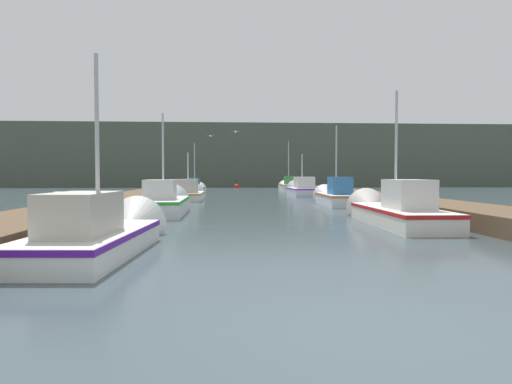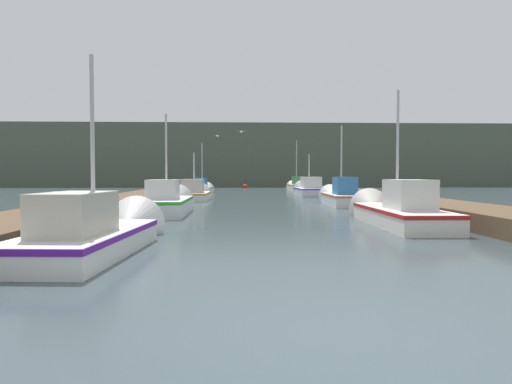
{
  "view_description": "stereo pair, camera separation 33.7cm",
  "coord_description": "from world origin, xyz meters",
  "px_view_note": "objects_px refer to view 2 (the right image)",
  "views": [
    {
      "loc": [
        -1.36,
        -3.96,
        1.51
      ],
      "look_at": [
        -0.56,
        9.28,
        1.0
      ],
      "focal_mm": 32.0,
      "sensor_mm": 36.0,
      "label": 1
    },
    {
      "loc": [
        -1.03,
        -3.98,
        1.51
      ],
      "look_at": [
        -0.56,
        9.28,
        1.0
      ],
      "focal_mm": 32.0,
      "sensor_mm": 36.0,
      "label": 2
    }
  ],
  "objects_px": {
    "mooring_piling_2": "(299,184)",
    "channel_buoy": "(245,186)",
    "fishing_boat_2": "(168,203)",
    "seagull_1": "(218,136)",
    "fishing_boat_4": "(195,194)",
    "mooring_piling_1": "(178,189)",
    "fishing_boat_3": "(340,196)",
    "fishing_boat_5": "(308,190)",
    "mooring_piling_0": "(59,216)",
    "fishing_boat_1": "(394,211)",
    "fishing_boat_7": "(296,186)",
    "fishing_boat_0": "(102,231)",
    "fishing_boat_6": "(203,189)",
    "seagull_lead": "(241,132)"
  },
  "relations": [
    {
      "from": "mooring_piling_2",
      "to": "channel_buoy",
      "type": "bearing_deg",
      "value": 142.42
    },
    {
      "from": "fishing_boat_2",
      "to": "seagull_1",
      "type": "relative_size",
      "value": 9.86
    },
    {
      "from": "fishing_boat_2",
      "to": "fishing_boat_4",
      "type": "height_order",
      "value": "fishing_boat_2"
    },
    {
      "from": "seagull_1",
      "to": "mooring_piling_1",
      "type": "bearing_deg",
      "value": -89.81
    },
    {
      "from": "fishing_boat_2",
      "to": "fishing_boat_3",
      "type": "height_order",
      "value": "fishing_boat_3"
    },
    {
      "from": "fishing_boat_5",
      "to": "seagull_1",
      "type": "height_order",
      "value": "seagull_1"
    },
    {
      "from": "mooring_piling_0",
      "to": "fishing_boat_3",
      "type": "bearing_deg",
      "value": 52.91
    },
    {
      "from": "fishing_boat_1",
      "to": "fishing_boat_5",
      "type": "xyz_separation_m",
      "value": [
        0.17,
        18.65,
        0.02
      ]
    },
    {
      "from": "fishing_boat_2",
      "to": "fishing_boat_7",
      "type": "xyz_separation_m",
      "value": [
        7.95,
        23.59,
        0.03
      ]
    },
    {
      "from": "fishing_boat_3",
      "to": "fishing_boat_0",
      "type": "bearing_deg",
      "value": -118.62
    },
    {
      "from": "fishing_boat_4",
      "to": "fishing_boat_6",
      "type": "height_order",
      "value": "fishing_boat_6"
    },
    {
      "from": "fishing_boat_7",
      "to": "channel_buoy",
      "type": "relative_size",
      "value": 4.58
    },
    {
      "from": "fishing_boat_6",
      "to": "mooring_piling_1",
      "type": "distance_m",
      "value": 8.54
    },
    {
      "from": "fishing_boat_0",
      "to": "fishing_boat_2",
      "type": "relative_size",
      "value": 0.99
    },
    {
      "from": "fishing_boat_4",
      "to": "seagull_1",
      "type": "bearing_deg",
      "value": 79.63
    },
    {
      "from": "fishing_boat_3",
      "to": "mooring_piling_2",
      "type": "bearing_deg",
      "value": 89.0
    },
    {
      "from": "mooring_piling_2",
      "to": "seagull_1",
      "type": "distance_m",
      "value": 16.54
    },
    {
      "from": "fishing_boat_6",
      "to": "fishing_boat_4",
      "type": "bearing_deg",
      "value": -84.13
    },
    {
      "from": "fishing_boat_3",
      "to": "seagull_lead",
      "type": "distance_m",
      "value": 7.17
    },
    {
      "from": "fishing_boat_4",
      "to": "seagull_1",
      "type": "xyz_separation_m",
      "value": [
        1.09,
        5.55,
        3.89
      ]
    },
    {
      "from": "fishing_boat_7",
      "to": "mooring_piling_1",
      "type": "relative_size",
      "value": 4.08
    },
    {
      "from": "channel_buoy",
      "to": "fishing_boat_6",
      "type": "bearing_deg",
      "value": -103.91
    },
    {
      "from": "mooring_piling_0",
      "to": "mooring_piling_1",
      "type": "relative_size",
      "value": 0.93
    },
    {
      "from": "fishing_boat_2",
      "to": "seagull_1",
      "type": "height_order",
      "value": "seagull_1"
    },
    {
      "from": "mooring_piling_0",
      "to": "fishing_boat_5",
      "type": "bearing_deg",
      "value": 67.48
    },
    {
      "from": "fishing_boat_6",
      "to": "mooring_piling_1",
      "type": "bearing_deg",
      "value": -91.59
    },
    {
      "from": "fishing_boat_2",
      "to": "seagull_lead",
      "type": "height_order",
      "value": "seagull_lead"
    },
    {
      "from": "fishing_boat_0",
      "to": "fishing_boat_7",
      "type": "bearing_deg",
      "value": 79.86
    },
    {
      "from": "fishing_boat_6",
      "to": "channel_buoy",
      "type": "height_order",
      "value": "fishing_boat_6"
    },
    {
      "from": "fishing_boat_6",
      "to": "seagull_lead",
      "type": "relative_size",
      "value": 9.02
    },
    {
      "from": "channel_buoy",
      "to": "fishing_boat_1",
      "type": "bearing_deg",
      "value": -83.71
    },
    {
      "from": "fishing_boat_0",
      "to": "fishing_boat_7",
      "type": "xyz_separation_m",
      "value": [
        7.93,
        32.2,
        0.07
      ]
    },
    {
      "from": "fishing_boat_3",
      "to": "fishing_boat_6",
      "type": "relative_size",
      "value": 1.12
    },
    {
      "from": "fishing_boat_0",
      "to": "mooring_piling_2",
      "type": "bearing_deg",
      "value": 80.4
    },
    {
      "from": "fishing_boat_4",
      "to": "fishing_boat_7",
      "type": "height_order",
      "value": "fishing_boat_7"
    },
    {
      "from": "fishing_boat_3",
      "to": "fishing_boat_4",
      "type": "bearing_deg",
      "value": 151.23
    },
    {
      "from": "fishing_boat_0",
      "to": "fishing_boat_1",
      "type": "distance_m",
      "value": 8.75
    },
    {
      "from": "mooring_piling_2",
      "to": "seagull_1",
      "type": "bearing_deg",
      "value": -118.54
    },
    {
      "from": "fishing_boat_5",
      "to": "fishing_boat_6",
      "type": "relative_size",
      "value": 0.98
    },
    {
      "from": "mooring_piling_1",
      "to": "fishing_boat_3",
      "type": "bearing_deg",
      "value": -31.62
    },
    {
      "from": "seagull_lead",
      "to": "mooring_piling_1",
      "type": "bearing_deg",
      "value": 153.17
    },
    {
      "from": "mooring_piling_2",
      "to": "seagull_lead",
      "type": "height_order",
      "value": "seagull_lead"
    },
    {
      "from": "fishing_boat_5",
      "to": "channel_buoy",
      "type": "bearing_deg",
      "value": 101.56
    },
    {
      "from": "fishing_boat_4",
      "to": "fishing_boat_7",
      "type": "distance_m",
      "value": 16.24
    },
    {
      "from": "fishing_boat_4",
      "to": "fishing_boat_1",
      "type": "bearing_deg",
      "value": -60.5
    },
    {
      "from": "fishing_boat_6",
      "to": "seagull_lead",
      "type": "bearing_deg",
      "value": -69.14
    },
    {
      "from": "fishing_boat_3",
      "to": "mooring_piling_0",
      "type": "xyz_separation_m",
      "value": [
        -9.18,
        -12.14,
        0.16
      ]
    },
    {
      "from": "fishing_boat_3",
      "to": "channel_buoy",
      "type": "height_order",
      "value": "fishing_boat_3"
    },
    {
      "from": "fishing_boat_1",
      "to": "mooring_piling_1",
      "type": "height_order",
      "value": "fishing_boat_1"
    },
    {
      "from": "fishing_boat_4",
      "to": "fishing_boat_7",
      "type": "relative_size",
      "value": 0.93
    }
  ]
}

